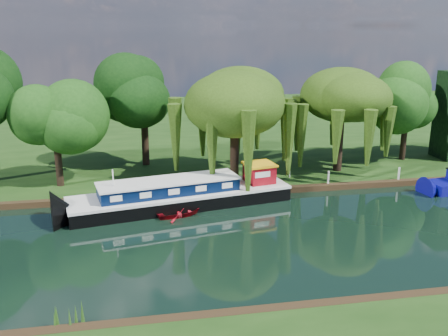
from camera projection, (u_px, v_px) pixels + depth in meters
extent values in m
plane|color=black|center=(332.00, 233.00, 30.89)|extent=(120.00, 120.00, 0.00)
cube|color=#15340E|center=(230.00, 126.00, 63.00)|extent=(120.00, 52.00, 0.45)
cube|color=black|center=(181.00, 201.00, 35.54)|extent=(16.04, 6.36, 1.04)
cube|color=silver|center=(181.00, 192.00, 35.37)|extent=(16.14, 6.45, 0.19)
cube|color=#041333|center=(169.00, 187.00, 34.93)|extent=(10.01, 4.29, 0.83)
cube|color=silver|center=(169.00, 181.00, 34.80)|extent=(10.22, 4.49, 0.10)
cube|color=maroon|center=(259.00, 173.00, 37.27)|extent=(2.24, 2.24, 1.31)
cube|color=#ECAB10|center=(260.00, 164.00, 37.07)|extent=(2.50, 2.50, 0.14)
cylinder|color=silver|center=(113.00, 184.00, 33.43)|extent=(0.09, 0.09, 2.09)
imported|color=maroon|center=(181.00, 215.00, 33.96)|extent=(3.94, 3.31, 0.70)
cylinder|color=black|center=(234.00, 149.00, 39.75)|extent=(0.65, 0.65, 5.03)
ellipsoid|color=#27430E|center=(235.00, 103.00, 38.75)|extent=(7.02, 7.02, 4.53)
cylinder|color=black|center=(339.00, 144.00, 42.19)|extent=(0.66, 0.66, 4.67)
ellipsoid|color=#27430E|center=(341.00, 104.00, 41.26)|extent=(6.37, 6.37, 4.12)
cylinder|color=black|center=(57.00, 148.00, 37.93)|extent=(0.53, 0.53, 5.91)
ellipsoid|color=#184310|center=(54.00, 117.00, 37.26)|extent=(4.84, 4.84, 4.84)
cylinder|color=black|center=(145.00, 127.00, 43.68)|extent=(0.64, 0.64, 6.81)
ellipsoid|color=black|center=(143.00, 95.00, 42.91)|extent=(5.45, 5.45, 5.45)
cylinder|color=black|center=(405.00, 128.00, 45.55)|extent=(0.57, 0.57, 5.87)
ellipsoid|color=#184310|center=(408.00, 102.00, 44.89)|extent=(4.70, 4.70, 4.70)
cylinder|color=silver|center=(290.00, 164.00, 40.49)|extent=(0.10, 0.10, 2.20)
sphere|color=white|center=(290.00, 149.00, 40.14)|extent=(0.36, 0.36, 0.36)
cylinder|color=silver|center=(162.00, 186.00, 36.87)|extent=(0.16, 0.16, 1.00)
cylinder|color=silver|center=(241.00, 182.00, 37.90)|extent=(0.16, 0.16, 1.00)
cylinder|color=silver|center=(328.00, 177.00, 39.09)|extent=(0.16, 0.16, 1.00)
cylinder|color=silver|center=(399.00, 173.00, 40.12)|extent=(0.16, 0.16, 1.00)
cone|color=#224713|center=(66.00, 318.00, 20.99)|extent=(1.20, 1.20, 1.10)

